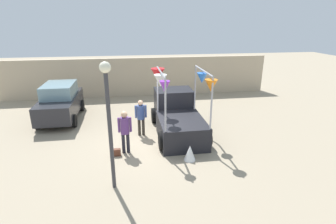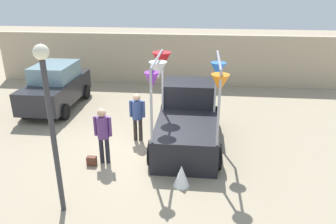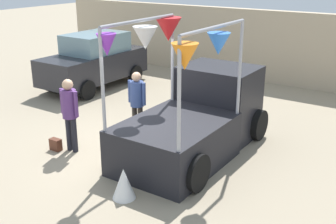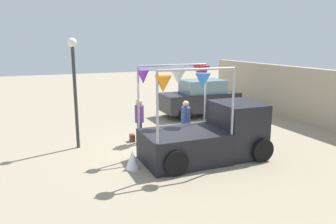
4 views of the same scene
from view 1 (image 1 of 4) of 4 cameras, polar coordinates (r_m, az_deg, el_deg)
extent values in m
plane|color=gray|center=(11.33, -4.25, -6.75)|extent=(60.00, 60.00, 0.00)
cube|color=black|center=(11.32, 2.93, -3.94)|extent=(1.90, 2.60, 1.00)
cube|color=black|center=(13.02, 1.19, 1.11)|extent=(1.80, 1.40, 1.80)
cube|color=#8CB2C6|center=(12.89, 1.20, 3.01)|extent=(1.76, 1.37, 0.60)
cylinder|color=black|center=(13.39, -3.10, -0.74)|extent=(0.22, 0.76, 0.76)
cylinder|color=black|center=(13.70, 4.83, -0.31)|extent=(0.22, 0.76, 0.76)
cylinder|color=black|center=(10.60, -1.37, -6.34)|extent=(0.22, 0.76, 0.76)
cylinder|color=black|center=(10.98, 8.55, -5.60)|extent=(0.22, 0.76, 0.76)
cylinder|color=#A5A5AD|center=(11.84, -2.28, 4.90)|extent=(0.07, 0.07, 2.04)
cylinder|color=#A5A5AD|center=(12.16, 5.92, 5.19)|extent=(0.07, 0.07, 2.04)
cylinder|color=#A5A5AD|center=(9.52, -0.56, 1.29)|extent=(0.07, 0.07, 2.04)
cylinder|color=#A5A5AD|center=(9.91, 9.45, 1.75)|extent=(0.07, 0.07, 2.04)
cylinder|color=#A5A5AD|center=(10.44, -1.56, 8.69)|extent=(0.07, 2.44, 0.07)
cylinder|color=#A5A5AD|center=(10.79, 7.75, 8.88)|extent=(0.07, 2.44, 0.07)
cone|color=purple|center=(9.49, -0.73, 5.51)|extent=(0.48, 0.48, 0.43)
cone|color=orange|center=(9.89, 9.36, 5.69)|extent=(0.65, 0.65, 0.46)
cone|color=white|center=(10.68, -1.66, 6.85)|extent=(0.71, 0.71, 0.49)
cone|color=blue|center=(11.02, 7.42, 7.36)|extent=(0.57, 0.57, 0.42)
cone|color=red|center=(11.52, -2.23, 8.14)|extent=(0.83, 0.83, 0.54)
cube|color=#26262B|center=(14.82, -22.33, 1.38)|extent=(1.70, 4.00, 0.90)
cube|color=#72939E|center=(14.76, -22.59, 4.44)|extent=(1.50, 2.10, 0.66)
cylinder|color=black|center=(16.32, -24.10, 1.04)|extent=(0.18, 0.64, 0.64)
cylinder|color=black|center=(15.94, -18.21, 1.38)|extent=(0.18, 0.64, 0.64)
cylinder|color=black|center=(14.05, -26.55, -2.12)|extent=(0.18, 0.64, 0.64)
cylinder|color=black|center=(13.62, -19.74, -1.82)|extent=(0.18, 0.64, 0.64)
cylinder|color=black|center=(10.49, -9.67, -6.71)|extent=(0.13, 0.13, 0.83)
cylinder|color=black|center=(10.48, -8.68, -6.66)|extent=(0.13, 0.13, 0.83)
cylinder|color=#593372|center=(10.19, -9.40, -2.93)|extent=(0.34, 0.34, 0.66)
sphere|color=tan|center=(10.02, -9.54, -0.54)|extent=(0.25, 0.25, 0.25)
cylinder|color=#593372|center=(10.18, -10.65, -2.82)|extent=(0.09, 0.09, 0.59)
cylinder|color=#593372|center=(10.17, -8.17, -2.69)|extent=(0.09, 0.09, 0.59)
cylinder|color=#2D2823|center=(11.95, -6.26, -3.29)|extent=(0.13, 0.13, 0.80)
cylinder|color=#2D2823|center=(11.95, -5.40, -3.24)|extent=(0.13, 0.13, 0.80)
cylinder|color=#33477F|center=(11.70, -5.95, -0.04)|extent=(0.34, 0.34, 0.63)
sphere|color=tan|center=(11.56, -6.02, 1.99)|extent=(0.24, 0.24, 0.24)
cylinder|color=#33477F|center=(11.68, -7.03, 0.05)|extent=(0.09, 0.09, 0.57)
cylinder|color=#33477F|center=(11.70, -4.88, 0.16)|extent=(0.09, 0.09, 0.57)
cube|color=#592D1E|center=(10.44, -11.03, -8.61)|extent=(0.28, 0.16, 0.28)
cylinder|color=#333338|center=(7.89, -12.44, -4.78)|extent=(0.12, 0.12, 3.62)
sphere|color=#F2EDCC|center=(7.32, -13.55, 9.43)|extent=(0.32, 0.32, 0.32)
cube|color=tan|center=(18.24, -6.42, 7.60)|extent=(18.00, 0.36, 2.60)
cone|color=white|center=(9.91, 4.78, -8.85)|extent=(0.55, 0.55, 0.60)
camera|label=2|loc=(2.78, 60.18, 11.93)|focal=35.00mm
camera|label=3|loc=(7.45, 55.39, 4.73)|focal=45.00mm
camera|label=4|loc=(12.78, 53.68, 6.34)|focal=35.00mm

